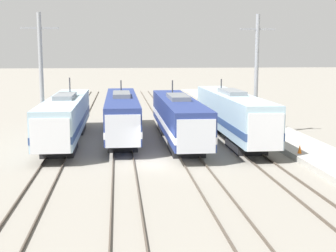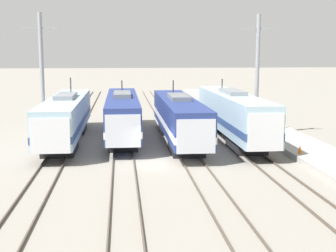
# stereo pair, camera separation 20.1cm
# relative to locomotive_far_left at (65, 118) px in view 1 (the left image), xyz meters

# --- Properties ---
(ground_plane) EXTENTS (400.00, 400.00, 0.00)m
(ground_plane) POSITION_rel_locomotive_far_left_xyz_m (7.17, -8.61, -2.10)
(ground_plane) COLOR gray
(rail_pair_far_left) EXTENTS (1.51, 120.00, 0.15)m
(rail_pair_far_left) POSITION_rel_locomotive_far_left_xyz_m (-0.00, -8.61, -2.03)
(rail_pair_far_left) COLOR #4C4238
(rail_pair_far_left) RESTS_ON ground_plane
(rail_pair_center_left) EXTENTS (1.51, 120.00, 0.15)m
(rail_pair_center_left) POSITION_rel_locomotive_far_left_xyz_m (4.78, -8.61, -2.03)
(rail_pair_center_left) COLOR #4C4238
(rail_pair_center_left) RESTS_ON ground_plane
(rail_pair_center_right) EXTENTS (1.51, 120.00, 0.15)m
(rail_pair_center_right) POSITION_rel_locomotive_far_left_xyz_m (9.56, -8.61, -2.03)
(rail_pair_center_right) COLOR #4C4238
(rail_pair_center_right) RESTS_ON ground_plane
(rail_pair_far_right) EXTENTS (1.51, 120.00, 0.15)m
(rail_pair_far_right) POSITION_rel_locomotive_far_left_xyz_m (14.34, -8.61, -2.03)
(rail_pair_far_right) COLOR #4C4238
(rail_pair_far_right) RESTS_ON ground_plane
(locomotive_far_left) EXTENTS (2.88, 19.08, 5.24)m
(locomotive_far_left) POSITION_rel_locomotive_far_left_xyz_m (0.00, 0.00, 0.00)
(locomotive_far_left) COLOR #232326
(locomotive_far_left) RESTS_ON ground_plane
(locomotive_center_left) EXTENTS (2.74, 18.84, 4.88)m
(locomotive_center_left) POSITION_rel_locomotive_far_left_xyz_m (4.78, 1.47, -0.01)
(locomotive_center_left) COLOR black
(locomotive_center_left) RESTS_ON ground_plane
(locomotive_center_right) EXTENTS (2.86, 19.00, 4.99)m
(locomotive_center_right) POSITION_rel_locomotive_far_left_xyz_m (9.56, -0.90, -0.04)
(locomotive_center_right) COLOR black
(locomotive_center_right) RESTS_ON ground_plane
(locomotive_far_right) EXTENTS (2.74, 19.43, 5.06)m
(locomotive_far_right) POSITION_rel_locomotive_far_left_xyz_m (14.34, -0.45, 0.13)
(locomotive_far_right) COLOR #232326
(locomotive_far_right) RESTS_ON ground_plane
(catenary_tower_left) EXTENTS (3.20, 0.36, 10.93)m
(catenary_tower_left) POSITION_rel_locomotive_far_left_xyz_m (-2.08, 1.67, 3.59)
(catenary_tower_left) COLOR gray
(catenary_tower_left) RESTS_ON ground_plane
(catenary_tower_right) EXTENTS (3.20, 0.36, 10.93)m
(catenary_tower_right) POSITION_rel_locomotive_far_left_xyz_m (16.96, 1.67, 3.59)
(catenary_tower_right) COLOR gray
(catenary_tower_right) RESTS_ON ground_plane
(platform) EXTENTS (4.00, 120.00, 0.43)m
(platform) POSITION_rel_locomotive_far_left_xyz_m (18.82, -8.61, -1.89)
(platform) COLOR #A8A59E
(platform) RESTS_ON ground_plane
(traffic_cone) EXTENTS (0.29, 0.29, 0.63)m
(traffic_cone) POSITION_rel_locomotive_far_left_xyz_m (17.34, -8.20, -1.36)
(traffic_cone) COLOR orange
(traffic_cone) RESTS_ON platform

